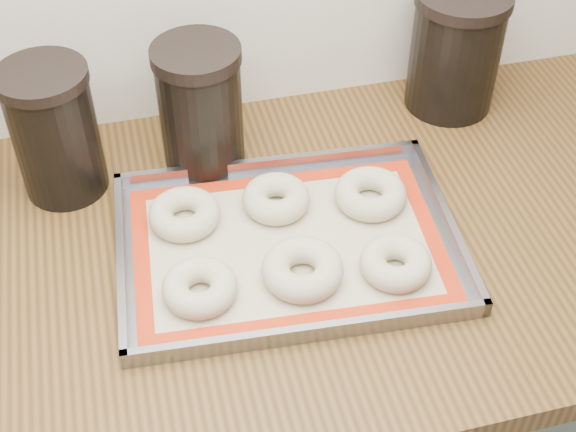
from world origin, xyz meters
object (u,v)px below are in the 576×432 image
object	(u,v)px
bagel_back_right	(370,194)
bagel_back_mid	(276,199)
canister_right	(456,50)
bagel_back_left	(184,214)
canister_mid	(200,106)
baking_tray	(288,244)
bagel_front_right	(396,263)
bagel_front_left	(200,288)
canister_left	(55,131)
bagel_front_mid	(302,269)

from	to	relation	value
bagel_back_right	bagel_back_mid	bearing A→B (deg)	170.23
canister_right	bagel_back_left	bearing A→B (deg)	-158.61
canister_mid	canister_right	world-z (taller)	canister_right
baking_tray	bagel_front_right	bearing A→B (deg)	-33.45
bagel_front_left	canister_mid	world-z (taller)	canister_mid
bagel_back_mid	canister_mid	distance (m)	0.18
baking_tray	canister_left	bearing A→B (deg)	144.49
bagel_front_left	canister_left	world-z (taller)	canister_left
canister_mid	bagel_front_mid	bearing A→B (deg)	-73.79
bagel_back_mid	bagel_back_right	world-z (taller)	same
bagel_front_left	canister_left	bearing A→B (deg)	120.17
canister_left	canister_right	distance (m)	0.63
bagel_back_mid	canister_right	distance (m)	0.39
bagel_front_left	bagel_back_left	size ratio (longest dim) A/B	0.97
bagel_back_left	canister_left	distance (m)	0.22
bagel_back_right	canister_right	xyz separation A→B (m)	(0.20, 0.21, 0.08)
canister_left	bagel_back_right	bearing A→B (deg)	-19.71
bagel_front_right	bagel_back_right	bearing A→B (deg)	85.68
bagel_back_right	bagel_front_mid	bearing A→B (deg)	-138.33
canister_right	bagel_back_mid	bearing A→B (deg)	-151.34
bagel_back_mid	canister_mid	size ratio (longest dim) A/B	0.49
bagel_front_right	canister_mid	distance (m)	0.37
bagel_front_mid	bagel_back_right	xyz separation A→B (m)	(0.13, 0.12, -0.00)
bagel_front_right	canister_right	distance (m)	0.41
baking_tray	canister_mid	bearing A→B (deg)	109.95
bagel_front_left	bagel_back_right	world-z (taller)	same
bagel_back_left	bagel_back_right	world-z (taller)	same
bagel_front_right	canister_mid	xyz separation A→B (m)	(-0.20, 0.30, 0.08)
bagel_front_left	bagel_front_mid	xyz separation A→B (m)	(0.13, -0.00, 0.00)
bagel_front_mid	bagel_front_left	bearing A→B (deg)	178.87
baking_tray	bagel_back_left	distance (m)	0.15
bagel_back_right	canister_mid	distance (m)	0.28
bagel_back_left	canister_left	size ratio (longest dim) A/B	0.50
bagel_front_left	bagel_front_mid	size ratio (longest dim) A/B	0.90
bagel_front_mid	bagel_back_right	size ratio (longest dim) A/B	1.04
bagel_front_right	canister_left	xyz separation A→B (m)	(-0.41, 0.29, 0.08)
bagel_front_right	bagel_back_left	world-z (taller)	same
bagel_front_mid	canister_mid	bearing A→B (deg)	106.21
canister_left	canister_mid	world-z (taller)	canister_left
canister_mid	canister_left	bearing A→B (deg)	-177.17
canister_left	bagel_front_left	bearing A→B (deg)	-59.83
bagel_front_mid	bagel_back_left	world-z (taller)	bagel_front_mid
bagel_front_left	bagel_front_mid	bearing A→B (deg)	-1.13
baking_tray	bagel_back_mid	distance (m)	0.08
canister_right	baking_tray	bearing A→B (deg)	-142.49
bagel_back_left	bagel_front_mid	bearing A→B (deg)	-46.75
bagel_back_right	canister_left	bearing A→B (deg)	160.29
bagel_back_mid	canister_left	world-z (taller)	canister_left
bagel_front_right	canister_left	world-z (taller)	canister_left
baking_tray	bagel_front_mid	bearing A→B (deg)	-87.15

